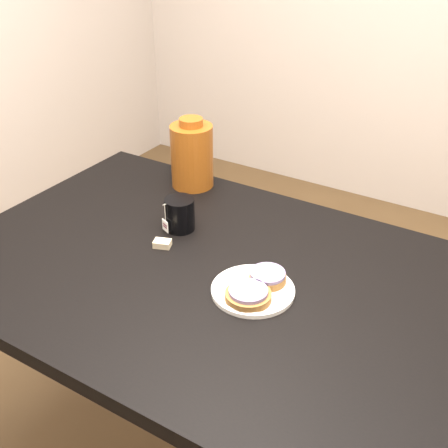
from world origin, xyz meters
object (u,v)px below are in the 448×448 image
object	(u,v)px
plate	(253,290)
mug	(179,214)
bagel_front	(248,295)
bagel_package	(192,155)
bagel_back	(268,277)
teabag_pouch	(162,244)
table	(218,297)

from	to	relation	value
plate	mug	xyz separation A→B (m)	(-0.32, 0.15, 0.04)
plate	bagel_front	world-z (taller)	bagel_front
mug	bagel_package	world-z (taller)	bagel_package
bagel_back	mug	world-z (taller)	mug
mug	bagel_package	xyz separation A→B (m)	(-0.12, 0.24, 0.06)
plate	teabag_pouch	xyz separation A→B (m)	(-0.30, 0.05, 0.00)
table	bagel_package	xyz separation A→B (m)	(-0.32, 0.36, 0.19)
bagel_front	teabag_pouch	bearing A→B (deg)	164.31
bagel_back	bagel_package	bearing A→B (deg)	142.47
table	plate	bearing A→B (deg)	-14.17
table	plate	world-z (taller)	plate
plate	table	bearing A→B (deg)	165.83
bagel_back	bagel_front	xyz separation A→B (m)	(-0.01, -0.08, -0.00)
bagel_front	bagel_package	size ratio (longest dim) A/B	0.59
mug	bagel_package	size ratio (longest dim) A/B	0.59
bagel_front	mug	size ratio (longest dim) A/B	0.99
table	bagel_front	world-z (taller)	bagel_front
plate	bagel_package	xyz separation A→B (m)	(-0.44, 0.39, 0.10)
teabag_pouch	plate	bearing A→B (deg)	-8.93
bagel_back	mug	xyz separation A→B (m)	(-0.33, 0.11, 0.02)
bagel_front	mug	world-z (taller)	mug
teabag_pouch	bagel_front	bearing A→B (deg)	-15.69
teabag_pouch	bagel_package	xyz separation A→B (m)	(-0.14, 0.35, 0.09)
bagel_package	bagel_front	bearing A→B (deg)	-43.94
bagel_back	mug	size ratio (longest dim) A/B	0.92
table	plate	xyz separation A→B (m)	(0.12, -0.03, 0.09)
plate	bagel_back	size ratio (longest dim) A/B	1.62
table	bagel_back	size ratio (longest dim) A/B	11.52
bagel_front	mug	xyz separation A→B (m)	(-0.33, 0.19, 0.02)
table	mug	size ratio (longest dim) A/B	10.56
mug	teabag_pouch	distance (m)	0.11
bagel_back	bagel_front	distance (m)	0.08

